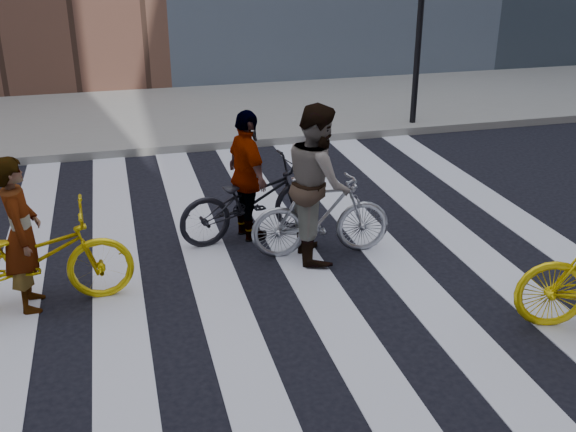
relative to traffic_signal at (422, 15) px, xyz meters
name	(u,v)px	position (x,y,z in m)	size (l,w,h in m)	color
ground	(261,275)	(-4.40, -5.32, -2.28)	(100.00, 100.00, 0.00)	black
sidewalk_far	(184,115)	(-4.40, 2.18, -2.20)	(100.00, 5.00, 0.15)	gray
zebra_crosswalk	(261,275)	(-4.40, -5.32, -2.27)	(8.25, 10.00, 0.01)	silver
traffic_signal	(422,15)	(0.00, 0.00, 0.00)	(0.22, 0.42, 3.33)	black
bike_yellow_left	(31,259)	(-6.90, -5.37, -1.73)	(0.74, 2.11, 1.11)	yellow
bike_silver_mid	(321,216)	(-3.55, -4.96, -1.76)	(0.49, 1.74, 1.05)	#9EA1A8
bike_dark_rear	(252,200)	(-4.26, -4.22, -1.76)	(0.70, 1.99, 1.05)	black
rider_left	(21,234)	(-6.95, -5.37, -1.43)	(0.62, 0.41, 1.70)	slate
rider_mid	(318,182)	(-3.60, -4.96, -1.32)	(0.94, 0.73, 1.93)	slate
rider_rear	(248,176)	(-4.31, -4.22, -1.42)	(1.01, 0.42, 1.72)	slate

